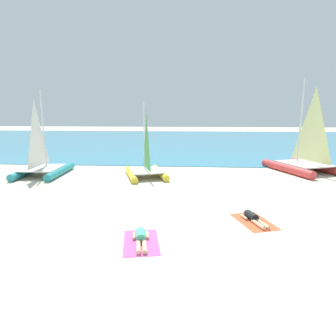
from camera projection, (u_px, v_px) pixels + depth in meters
name	position (u px, v px, depth m)	size (l,w,h in m)	color
ground_plane	(173.00, 172.00, 19.63)	(120.00, 120.00, 0.00)	beige
ocean_water	(182.00, 141.00, 41.20)	(120.00, 40.00, 0.05)	teal
sailboat_teal	(42.00, 163.00, 18.59)	(2.87, 4.28, 5.41)	teal
sailboat_red	(304.00, 158.00, 19.67)	(4.60, 5.61, 6.29)	#CC3838
sailboat_yellow	(146.00, 166.00, 18.13)	(3.29, 4.12, 4.68)	yellow
towel_left	(141.00, 242.00, 9.10)	(1.10, 1.90, 0.01)	#D84C99
sunbather_left	(141.00, 238.00, 9.15)	(0.69, 1.56, 0.30)	#3FB28C
towel_right	(254.00, 222.00, 10.82)	(1.10, 1.90, 0.01)	#EA5933
sunbather_right	(253.00, 218.00, 10.85)	(0.84, 1.54, 0.30)	black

